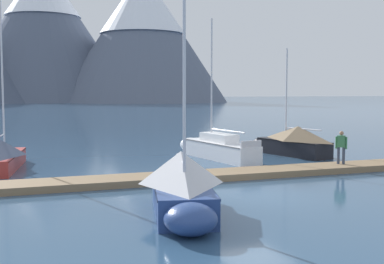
{
  "coord_description": "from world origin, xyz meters",
  "views": [
    {
      "loc": [
        -9.76,
        -16.1,
        3.97
      ],
      "look_at": [
        0.0,
        6.0,
        2.0
      ],
      "focal_mm": 46.06,
      "sensor_mm": 36.0,
      "label": 1
    }
  ],
  "objects_px": {
    "sailboat_nearest_berth": "(1,154)",
    "sailboat_mid_dock_port": "(215,148)",
    "sailboat_second_berth": "(182,186)",
    "person_on_dock": "(341,145)",
    "sailboat_mid_dock_starboard": "(291,141)"
  },
  "relations": [
    {
      "from": "sailboat_second_berth",
      "to": "sailboat_mid_dock_port",
      "type": "distance_m",
      "value": 13.86
    },
    {
      "from": "sailboat_second_berth",
      "to": "person_on_dock",
      "type": "height_order",
      "value": "sailboat_second_berth"
    },
    {
      "from": "sailboat_second_berth",
      "to": "sailboat_mid_dock_starboard",
      "type": "bearing_deg",
      "value": 42.66
    },
    {
      "from": "person_on_dock",
      "to": "sailboat_mid_dock_starboard",
      "type": "bearing_deg",
      "value": 79.39
    },
    {
      "from": "sailboat_second_berth",
      "to": "person_on_dock",
      "type": "xyz_separation_m",
      "value": [
        10.97,
        5.25,
        0.32
      ]
    },
    {
      "from": "sailboat_mid_dock_port",
      "to": "sailboat_mid_dock_starboard",
      "type": "bearing_deg",
      "value": -8.93
    },
    {
      "from": "sailboat_second_berth",
      "to": "sailboat_mid_dock_port",
      "type": "height_order",
      "value": "sailboat_mid_dock_port"
    },
    {
      "from": "sailboat_second_berth",
      "to": "sailboat_mid_dock_port",
      "type": "xyz_separation_m",
      "value": [
        7.08,
        11.91,
        -0.31
      ]
    },
    {
      "from": "sailboat_nearest_berth",
      "to": "sailboat_second_berth",
      "type": "height_order",
      "value": "sailboat_nearest_berth"
    },
    {
      "from": "sailboat_nearest_berth",
      "to": "sailboat_mid_dock_starboard",
      "type": "bearing_deg",
      "value": -4.62
    },
    {
      "from": "sailboat_mid_dock_port",
      "to": "sailboat_nearest_berth",
      "type": "bearing_deg",
      "value": 177.2
    },
    {
      "from": "sailboat_mid_dock_starboard",
      "to": "person_on_dock",
      "type": "height_order",
      "value": "sailboat_mid_dock_starboard"
    },
    {
      "from": "sailboat_nearest_berth",
      "to": "sailboat_mid_dock_port",
      "type": "bearing_deg",
      "value": -2.8
    },
    {
      "from": "sailboat_second_berth",
      "to": "sailboat_mid_dock_starboard",
      "type": "distance_m",
      "value": 16.42
    },
    {
      "from": "sailboat_mid_dock_port",
      "to": "person_on_dock",
      "type": "bearing_deg",
      "value": -59.73
    }
  ]
}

